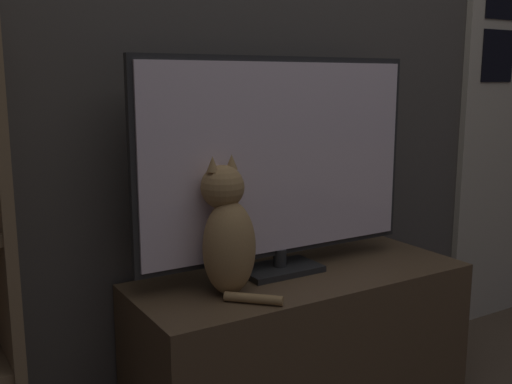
% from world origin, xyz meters
% --- Properties ---
extents(wall_back, '(4.80, 0.05, 2.60)m').
position_xyz_m(wall_back, '(0.00, 1.22, 1.30)').
color(wall_back, '#47423D').
rests_on(wall_back, ground_plane).
extents(tv_stand, '(1.13, 0.45, 0.49)m').
position_xyz_m(tv_stand, '(0.00, 0.95, 0.24)').
color(tv_stand, brown).
rests_on(tv_stand, ground_plane).
extents(tv, '(1.01, 0.16, 0.70)m').
position_xyz_m(tv, '(-0.05, 1.02, 0.85)').
color(tv, black).
rests_on(tv, tv_stand).
extents(cat, '(0.19, 0.28, 0.41)m').
position_xyz_m(cat, '(-0.29, 0.93, 0.67)').
color(cat, '#997547').
rests_on(cat, tv_stand).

